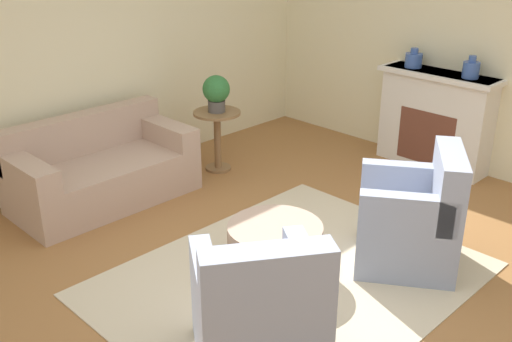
% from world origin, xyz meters
% --- Properties ---
extents(ground_plane, '(16.00, 16.00, 0.00)m').
position_xyz_m(ground_plane, '(0.00, 0.00, 0.00)').
color(ground_plane, '#996638').
extents(wall_back, '(9.92, 0.12, 2.80)m').
position_xyz_m(wall_back, '(0.00, 3.02, 1.40)').
color(wall_back, beige).
rests_on(wall_back, ground_plane).
extents(wall_right, '(0.12, 10.33, 2.80)m').
position_xyz_m(wall_right, '(3.22, 0.00, 1.40)').
color(wall_right, beige).
rests_on(wall_right, ground_plane).
extents(rug, '(2.96, 2.32, 0.01)m').
position_xyz_m(rug, '(0.00, 0.00, 0.01)').
color(rug, beige).
rests_on(rug, ground_plane).
extents(couch, '(1.82, 0.92, 0.86)m').
position_xyz_m(couch, '(-0.26, 2.39, 0.32)').
color(couch, tan).
rests_on(couch, ground_plane).
extents(armchair_left, '(1.09, 1.09, 1.01)m').
position_xyz_m(armchair_left, '(-0.91, -0.54, 0.40)').
color(armchair_left, '#8E99B2').
rests_on(armchair_left, rug).
extents(armchair_right, '(1.09, 1.09, 1.01)m').
position_xyz_m(armchair_right, '(0.91, -0.54, 0.40)').
color(armchair_right, '#8E99B2').
rests_on(armchair_right, rug).
extents(ottoman_table, '(0.78, 0.78, 0.42)m').
position_xyz_m(ottoman_table, '(-0.01, 0.17, 0.28)').
color(ottoman_table, tan).
rests_on(ottoman_table, rug).
extents(side_table, '(0.54, 0.54, 0.70)m').
position_xyz_m(side_table, '(1.12, 2.15, 0.48)').
color(side_table, olive).
rests_on(side_table, ground_plane).
extents(fireplace, '(0.44, 1.37, 1.12)m').
position_xyz_m(fireplace, '(2.98, 0.46, 0.59)').
color(fireplace, silver).
rests_on(fireplace, ground_plane).
extents(vase_mantel_near, '(0.19, 0.19, 0.22)m').
position_xyz_m(vase_mantel_near, '(2.96, 0.81, 1.21)').
color(vase_mantel_near, '#38569E').
rests_on(vase_mantel_near, fireplace).
extents(vase_mantel_far, '(0.18, 0.18, 0.24)m').
position_xyz_m(vase_mantel_far, '(2.96, 0.11, 1.22)').
color(vase_mantel_far, '#38569E').
rests_on(vase_mantel_far, fireplace).
extents(potted_plant_on_side_table, '(0.31, 0.31, 0.41)m').
position_xyz_m(potted_plant_on_side_table, '(1.12, 2.15, 0.93)').
color(potted_plant_on_side_table, '#4C4742').
rests_on(potted_plant_on_side_table, side_table).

